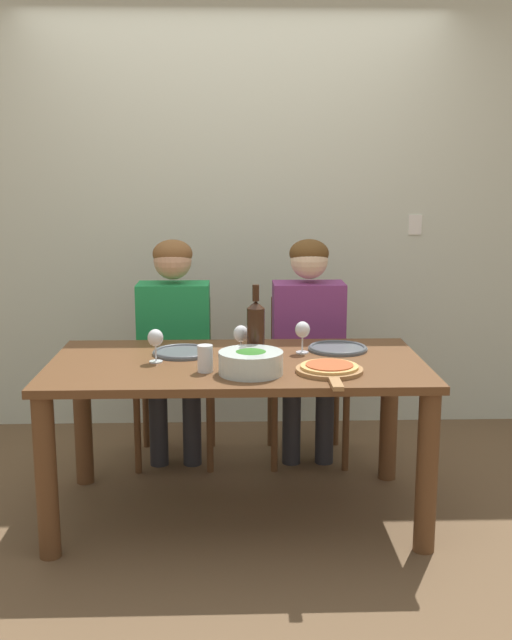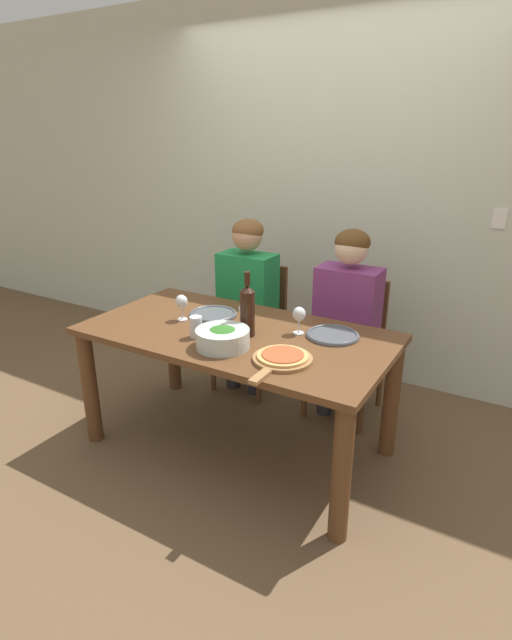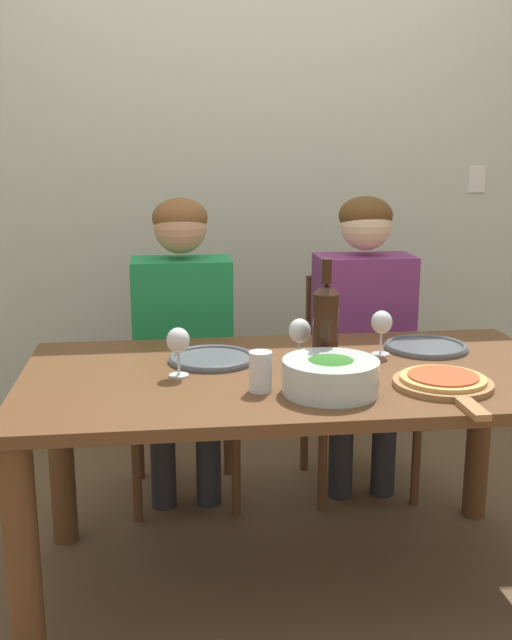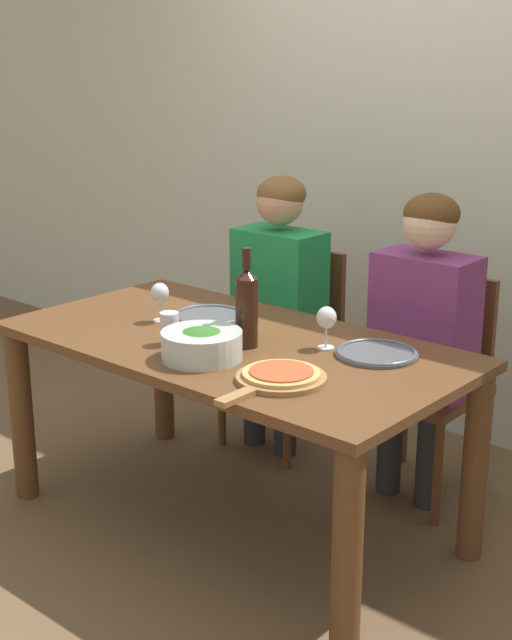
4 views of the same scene
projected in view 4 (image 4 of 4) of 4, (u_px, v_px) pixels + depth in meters
The scene contains 16 objects.
ground_plane at pixel (234, 523), 3.38m from camera, with size 40.00×40.00×0.00m, color brown.
back_wall at pixel (432, 138), 3.95m from camera, with size 10.00×0.06×2.70m.
dining_table at pixel (233, 373), 3.21m from camera, with size 1.68×0.88×0.73m.
chair_left at pixel (292, 339), 4.00m from camera, with size 0.42×0.42×0.88m.
chair_right at pixel (433, 376), 3.55m from camera, with size 0.42×0.42×0.88m.
person_woman at pixel (277, 289), 3.85m from camera, with size 0.47×0.51×1.22m.
person_man at pixel (422, 321), 3.40m from camera, with size 0.47×0.51×1.22m.
wine_bottle at pixel (247, 306), 3.06m from camera, with size 0.08×0.08×0.35m.
broccoli_bowl at pixel (202, 345), 2.97m from camera, with size 0.27×0.27×0.11m.
dinner_plate_left at pixel (209, 316), 3.43m from camera, with size 0.28×0.28×0.02m.
dinner_plate_right at pixel (377, 353), 3.01m from camera, with size 0.28×0.28×0.02m.
pizza_on_board at pixel (279, 377), 2.77m from camera, with size 0.29×0.43×0.04m.
wine_glass_left at pixel (160, 295), 3.36m from camera, with size 0.07×0.07×0.15m.
wine_glass_right at pixel (326, 320), 3.05m from camera, with size 0.07×0.07×0.15m.
wine_glass_centre at pixel (248, 309), 3.17m from camera, with size 0.07×0.07×0.15m.
water_tumbler at pixel (170, 328), 3.11m from camera, with size 0.07×0.07×0.12m.
Camera 4 is at (2.04, -2.22, 1.72)m, focal length 50.00 mm.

